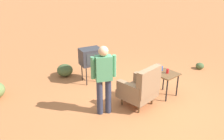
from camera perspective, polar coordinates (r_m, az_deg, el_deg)
ground_plane at (r=6.20m, az=8.38°, el=-7.72°), size 60.00×60.00×0.00m
armchair at (r=5.82m, az=6.87°, el=-4.21°), size 0.84×0.85×1.06m
side_table at (r=6.39m, az=12.67°, el=-1.57°), size 0.56×0.56×0.64m
tv_on_stand at (r=6.97m, az=-5.11°, el=3.13°), size 0.69×0.57×1.03m
person_standing at (r=5.31m, az=-1.98°, el=-1.55°), size 0.52×0.36×1.64m
soda_can_blue at (r=6.47m, az=11.66°, el=0.38°), size 0.07×0.07×0.12m
soda_can_red at (r=6.34m, az=13.04°, el=-0.24°), size 0.07×0.07×0.12m
flower_vase at (r=6.24m, az=10.64°, el=0.43°), size 0.15×0.10×0.27m
shrub_near at (r=7.68m, az=-11.11°, el=-0.04°), size 0.49×0.49×0.38m
shrub_mid at (r=8.61m, az=20.13°, el=0.92°), size 0.27×0.27×0.21m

